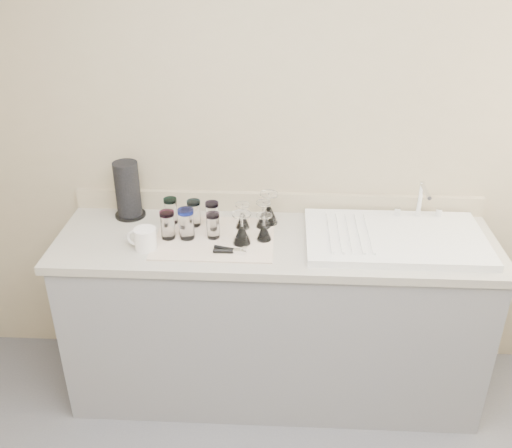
# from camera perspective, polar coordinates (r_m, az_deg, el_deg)

# --- Properties ---
(room_envelope) EXTENTS (3.54, 3.50, 2.52)m
(room_envelope) POSITION_cam_1_polar(r_m,az_deg,el_deg) (1.30, 1.41, -2.28)
(room_envelope) COLOR #535358
(room_envelope) RESTS_ON ground
(counter_unit) EXTENTS (2.06, 0.62, 0.90)m
(counter_unit) POSITION_cam_1_polar(r_m,az_deg,el_deg) (2.91, 1.86, -9.15)
(counter_unit) COLOR gray
(counter_unit) RESTS_ON ground
(sink_unit) EXTENTS (0.82, 0.50, 0.22)m
(sink_unit) POSITION_cam_1_polar(r_m,az_deg,el_deg) (2.71, 13.77, -1.31)
(sink_unit) COLOR white
(sink_unit) RESTS_ON counter_unit
(dish_towel) EXTENTS (0.55, 0.42, 0.01)m
(dish_towel) POSITION_cam_1_polar(r_m,az_deg,el_deg) (2.67, -4.15, -1.41)
(dish_towel) COLOR white
(dish_towel) RESTS_ON counter_unit
(tumbler_teal) EXTENTS (0.06, 0.06, 0.13)m
(tumbler_teal) POSITION_cam_1_polar(r_m,az_deg,el_deg) (2.79, -8.51, 1.34)
(tumbler_teal) COLOR white
(tumbler_teal) RESTS_ON dish_towel
(tumbler_cyan) EXTENTS (0.07, 0.07, 0.13)m
(tumbler_cyan) POSITION_cam_1_polar(r_m,az_deg,el_deg) (2.75, -6.22, 1.12)
(tumbler_cyan) COLOR white
(tumbler_cyan) RESTS_ON dish_towel
(tumbler_purple) EXTENTS (0.06, 0.06, 0.13)m
(tumbler_purple) POSITION_cam_1_polar(r_m,az_deg,el_deg) (2.73, -4.40, 0.95)
(tumbler_purple) COLOR white
(tumbler_purple) RESTS_ON dish_towel
(tumbler_magenta) EXTENTS (0.07, 0.07, 0.14)m
(tumbler_magenta) POSITION_cam_1_polar(r_m,az_deg,el_deg) (2.65, -8.83, -0.07)
(tumbler_magenta) COLOR white
(tumbler_magenta) RESTS_ON dish_towel
(tumbler_blue) EXTENTS (0.07, 0.07, 0.15)m
(tumbler_blue) POSITION_cam_1_polar(r_m,az_deg,el_deg) (2.64, -6.97, 0.04)
(tumbler_blue) COLOR white
(tumbler_blue) RESTS_ON dish_towel
(tumbler_lavender) EXTENTS (0.06, 0.06, 0.12)m
(tumbler_lavender) POSITION_cam_1_polar(r_m,az_deg,el_deg) (2.64, -4.31, -0.14)
(tumbler_lavender) COLOR white
(tumbler_lavender) RESTS_ON dish_towel
(goblet_back_left) EXTENTS (0.07, 0.07, 0.12)m
(goblet_back_left) POSITION_cam_1_polar(r_m,az_deg,el_deg) (2.73, -1.34, 0.45)
(goblet_back_left) COLOR white
(goblet_back_left) RESTS_ON dish_towel
(goblet_back_right) EXTENTS (0.07, 0.07, 0.13)m
(goblet_back_right) POSITION_cam_1_polar(r_m,az_deg,el_deg) (2.73, 0.75, 0.58)
(goblet_back_right) COLOR white
(goblet_back_right) RESTS_ON dish_towel
(goblet_front_left) EXTENTS (0.08, 0.08, 0.15)m
(goblet_front_left) POSITION_cam_1_polar(r_m,az_deg,el_deg) (2.59, -1.43, -0.91)
(goblet_front_left) COLOR white
(goblet_front_left) RESTS_ON dish_towel
(goblet_front_right) EXTENTS (0.07, 0.07, 0.13)m
(goblet_front_right) POSITION_cam_1_polar(r_m,az_deg,el_deg) (2.62, 0.80, -0.71)
(goblet_front_right) COLOR white
(goblet_front_right) RESTS_ON dish_towel
(goblet_extra) EXTENTS (0.09, 0.09, 0.16)m
(goblet_extra) POSITION_cam_1_polar(r_m,az_deg,el_deg) (2.76, 1.29, 1.12)
(goblet_extra) COLOR white
(goblet_extra) RESTS_ON dish_towel
(can_opener) EXTENTS (0.15, 0.06, 0.02)m
(can_opener) POSITION_cam_1_polar(r_m,az_deg,el_deg) (2.54, -2.61, -2.65)
(can_opener) COLOR silver
(can_opener) RESTS_ON dish_towel
(white_mug) EXTENTS (0.15, 0.11, 0.10)m
(white_mug) POSITION_cam_1_polar(r_m,az_deg,el_deg) (2.60, -11.07, -1.49)
(white_mug) COLOR white
(white_mug) RESTS_ON counter_unit
(paper_towel_roll) EXTENTS (0.15, 0.15, 0.29)m
(paper_towel_roll) POSITION_cam_1_polar(r_m,az_deg,el_deg) (2.88, -12.70, 3.30)
(paper_towel_roll) COLOR black
(paper_towel_roll) RESTS_ON counter_unit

